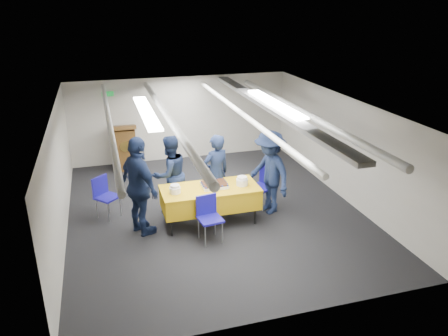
% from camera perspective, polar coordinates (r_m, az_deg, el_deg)
% --- Properties ---
extents(ground, '(7.00, 7.00, 0.00)m').
position_cam_1_polar(ground, '(9.42, -1.30, -5.63)').
color(ground, black).
rests_on(ground, ground).
extents(room_shell, '(6.00, 7.00, 2.30)m').
position_cam_1_polar(room_shell, '(9.15, -1.50, 5.74)').
color(room_shell, '#BCB7AA').
rests_on(room_shell, ground).
extents(serving_table, '(1.93, 0.88, 0.77)m').
position_cam_1_polar(serving_table, '(8.72, -1.83, -3.86)').
color(serving_table, black).
rests_on(serving_table, ground).
extents(sheet_cake, '(0.51, 0.40, 0.09)m').
position_cam_1_polar(sheet_cake, '(8.67, -1.26, -2.18)').
color(sheet_cake, white).
rests_on(sheet_cake, serving_table).
extents(plate_stack_left, '(0.22, 0.22, 0.17)m').
position_cam_1_polar(plate_stack_left, '(8.43, -6.42, -2.77)').
color(plate_stack_left, white).
rests_on(plate_stack_left, serving_table).
extents(plate_stack_right, '(0.24, 0.24, 0.18)m').
position_cam_1_polar(plate_stack_right, '(8.73, 2.38, -1.73)').
color(plate_stack_right, white).
rests_on(plate_stack_right, serving_table).
extents(podium, '(0.62, 0.53, 1.25)m').
position_cam_1_polar(podium, '(11.76, -12.80, 2.69)').
color(podium, brown).
rests_on(podium, ground).
extents(chair_near, '(0.47, 0.47, 0.87)m').
position_cam_1_polar(chair_near, '(8.17, -2.05, -5.94)').
color(chair_near, gray).
rests_on(chair_near, ground).
extents(chair_right, '(0.58, 0.58, 0.87)m').
position_cam_1_polar(chair_right, '(9.52, 5.26, -1.89)').
color(chair_right, gray).
rests_on(chair_right, ground).
extents(chair_left, '(0.59, 0.59, 0.87)m').
position_cam_1_polar(chair_left, '(9.32, -15.38, -3.13)').
color(chair_left, gray).
rests_on(chair_left, ground).
extents(sailor_a, '(0.71, 0.57, 1.70)m').
position_cam_1_polar(sailor_a, '(9.12, -1.06, -0.72)').
color(sailor_a, black).
rests_on(sailor_a, ground).
extents(sailor_b, '(1.00, 0.90, 1.68)m').
position_cam_1_polar(sailor_b, '(9.17, -7.05, -0.83)').
color(sailor_b, black).
rests_on(sailor_b, ground).
extents(sailor_c, '(0.91, 1.23, 1.95)m').
position_cam_1_polar(sailor_c, '(8.33, -10.97, -2.42)').
color(sailor_c, black).
rests_on(sailor_c, ground).
extents(sailor_d, '(0.96, 1.29, 1.79)m').
position_cam_1_polar(sailor_d, '(9.10, 5.95, -0.56)').
color(sailor_d, black).
rests_on(sailor_d, ground).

